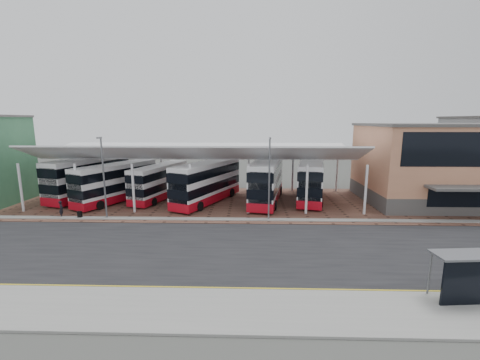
% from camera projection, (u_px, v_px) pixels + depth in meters
% --- Properties ---
extents(ground, '(140.00, 140.00, 0.00)m').
position_uv_depth(ground, '(248.00, 244.00, 25.19)').
color(ground, '#40423E').
extents(road, '(120.00, 14.00, 0.02)m').
position_uv_depth(road, '(248.00, 249.00, 24.20)').
color(road, black).
rests_on(road, ground).
extents(forecourt, '(72.00, 16.00, 0.06)m').
position_uv_depth(forecourt, '(265.00, 203.00, 37.90)').
color(forecourt, brown).
rests_on(forecourt, ground).
extents(sidewalk, '(120.00, 4.00, 0.14)m').
position_uv_depth(sidewalk, '(247.00, 310.00, 16.33)').
color(sidewalk, gray).
rests_on(sidewalk, ground).
extents(north_kerb, '(120.00, 0.80, 0.14)m').
position_uv_depth(north_kerb, '(248.00, 220.00, 31.27)').
color(north_kerb, gray).
rests_on(north_kerb, ground).
extents(yellow_line_near, '(120.00, 0.12, 0.01)m').
position_uv_depth(yellow_line_near, '(247.00, 291.00, 18.30)').
color(yellow_line_near, gold).
rests_on(yellow_line_near, road).
extents(yellow_line_far, '(120.00, 0.12, 0.01)m').
position_uv_depth(yellow_line_far, '(247.00, 288.00, 18.60)').
color(yellow_line_far, gold).
rests_on(yellow_line_far, road).
extents(canopy, '(37.00, 11.63, 7.07)m').
position_uv_depth(canopy, '(198.00, 153.00, 37.99)').
color(canopy, white).
rests_on(canopy, ground).
extents(terminal, '(18.40, 14.40, 9.25)m').
position_uv_depth(terminal, '(446.00, 163.00, 37.34)').
color(terminal, '#4F4C4A').
rests_on(terminal, ground).
extents(lamp_west, '(0.16, 0.90, 8.07)m').
position_uv_depth(lamp_west, '(104.00, 175.00, 30.96)').
color(lamp_west, slate).
rests_on(lamp_west, ground).
extents(lamp_east, '(0.16, 0.90, 8.07)m').
position_uv_depth(lamp_east, '(269.00, 176.00, 30.49)').
color(lamp_east, slate).
rests_on(lamp_east, ground).
extents(bus_0, '(6.00, 12.40, 4.99)m').
position_uv_depth(bus_0, '(89.00, 177.00, 40.29)').
color(bus_0, white).
rests_on(bus_0, forecourt).
extents(bus_1, '(7.02, 10.95, 4.51)m').
position_uv_depth(bus_1, '(116.00, 183.00, 38.02)').
color(bus_1, white).
rests_on(bus_1, forecourt).
extents(bus_2, '(5.06, 10.40, 4.18)m').
position_uv_depth(bus_2, '(160.00, 182.00, 39.36)').
color(bus_2, white).
rests_on(bus_2, forecourt).
extents(bus_3, '(7.17, 11.63, 4.76)m').
position_uv_depth(bus_3, '(207.00, 182.00, 37.65)').
color(bus_3, white).
rests_on(bus_3, forecourt).
extents(bus_4, '(4.77, 12.28, 4.94)m').
position_uv_depth(bus_4, '(267.00, 181.00, 38.07)').
color(bus_4, white).
rests_on(bus_4, forecourt).
extents(bus_5, '(5.02, 11.89, 4.78)m').
position_uv_depth(bus_5, '(311.00, 180.00, 39.05)').
color(bus_5, white).
rests_on(bus_5, forecourt).
extents(pedestrian, '(0.61, 0.71, 1.66)m').
position_uv_depth(pedestrian, '(61.00, 209.00, 32.03)').
color(pedestrian, black).
rests_on(pedestrian, forecourt).
extents(suitcase, '(0.39, 0.28, 0.67)m').
position_uv_depth(suitcase, '(80.00, 215.00, 31.78)').
color(suitcase, black).
rests_on(suitcase, forecourt).
extents(bus_shelter, '(3.30, 1.72, 2.56)m').
position_uv_depth(bus_shelter, '(471.00, 273.00, 16.78)').
color(bus_shelter, black).
rests_on(bus_shelter, sidewalk).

